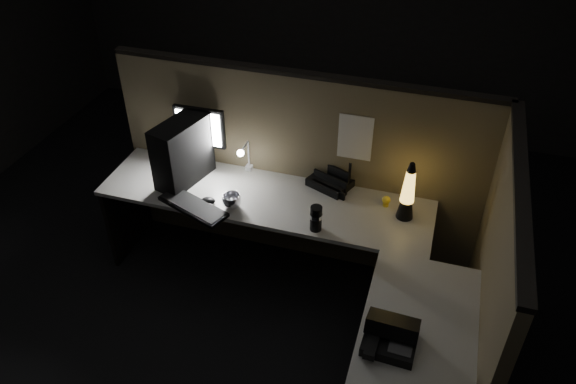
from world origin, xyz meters
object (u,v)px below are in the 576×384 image
(keyboard, at_px, (193,206))
(monitor, at_px, (200,132))
(pc_tower, at_px, (183,152))
(lava_lamp, at_px, (407,195))
(desk_phone, at_px, (390,335))

(keyboard, bearing_deg, monitor, 126.60)
(pc_tower, height_order, monitor, monitor)
(keyboard, relative_size, lava_lamp, 1.21)
(lava_lamp, xyz_separation_m, desk_phone, (0.06, -1.04, -0.11))
(monitor, bearing_deg, pc_tower, -105.76)
(desk_phone, bearing_deg, lava_lamp, 95.78)
(pc_tower, bearing_deg, monitor, 90.67)
(keyboard, distance_m, desk_phone, 1.60)
(pc_tower, height_order, desk_phone, pc_tower)
(lava_lamp, bearing_deg, desk_phone, -86.58)
(pc_tower, distance_m, keyboard, 0.41)
(monitor, height_order, lava_lamp, monitor)
(pc_tower, distance_m, monitor, 0.21)
(monitor, height_order, desk_phone, monitor)
(desk_phone, bearing_deg, keyboard, 155.56)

